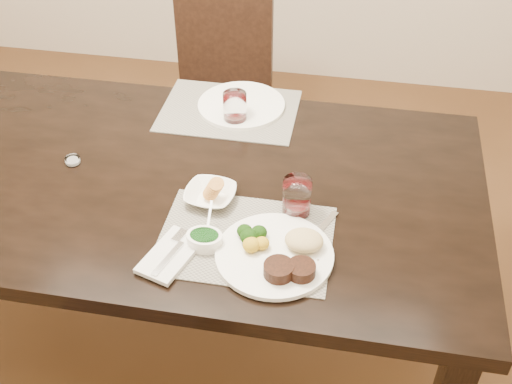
% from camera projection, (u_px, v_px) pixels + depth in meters
% --- Properties ---
extents(ground_plane, '(4.50, 4.50, 0.00)m').
position_uv_depth(ground_plane, '(170.00, 330.00, 2.41)').
color(ground_plane, '#492D17').
rests_on(ground_plane, ground).
extents(dining_table, '(2.00, 1.00, 0.75)m').
position_uv_depth(dining_table, '(152.00, 195.00, 1.98)').
color(dining_table, black).
rests_on(dining_table, ground).
extents(chair_far, '(0.42, 0.42, 0.90)m').
position_uv_depth(chair_far, '(220.00, 87.00, 2.79)').
color(chair_far, black).
rests_on(chair_far, ground).
extents(placemat_near, '(0.46, 0.34, 0.00)m').
position_uv_depth(placemat_near, '(245.00, 240.00, 1.71)').
color(placemat_near, gray).
rests_on(placemat_near, dining_table).
extents(placemat_far, '(0.46, 0.34, 0.00)m').
position_uv_depth(placemat_far, '(229.00, 111.00, 2.20)').
color(placemat_far, gray).
rests_on(placemat_far, dining_table).
extents(dinner_plate, '(0.31, 0.31, 0.05)m').
position_uv_depth(dinner_plate, '(280.00, 253.00, 1.65)').
color(dinner_plate, white).
rests_on(dinner_plate, placemat_near).
extents(napkin_fork, '(0.15, 0.21, 0.02)m').
position_uv_depth(napkin_fork, '(171.00, 255.00, 1.66)').
color(napkin_fork, silver).
rests_on(napkin_fork, placemat_near).
extents(steak_knife, '(0.07, 0.23, 0.01)m').
position_uv_depth(steak_knife, '(320.00, 248.00, 1.68)').
color(steak_knife, white).
rests_on(steak_knife, placemat_near).
extents(cracker_bowl, '(0.15, 0.15, 0.06)m').
position_uv_depth(cracker_bowl, '(210.00, 195.00, 1.82)').
color(cracker_bowl, white).
rests_on(cracker_bowl, placemat_near).
extents(sauce_ramekin, '(0.10, 0.14, 0.08)m').
position_uv_depth(sauce_ramekin, '(205.00, 239.00, 1.68)').
color(sauce_ramekin, white).
rests_on(sauce_ramekin, placemat_near).
extents(wine_glass_near, '(0.08, 0.08, 0.11)m').
position_uv_depth(wine_glass_near, '(297.00, 198.00, 1.76)').
color(wine_glass_near, white).
rests_on(wine_glass_near, placemat_near).
extents(far_plate, '(0.30, 0.30, 0.01)m').
position_uv_depth(far_plate, '(241.00, 105.00, 2.21)').
color(far_plate, white).
rests_on(far_plate, placemat_far).
extents(wine_glass_far, '(0.08, 0.08, 0.11)m').
position_uv_depth(wine_glass_far, '(235.00, 109.00, 2.11)').
color(wine_glass_far, white).
rests_on(wine_glass_far, placemat_far).
extents(salt_cellar, '(0.05, 0.05, 0.02)m').
position_uv_depth(salt_cellar, '(73.00, 161.00, 1.97)').
color(salt_cellar, white).
rests_on(salt_cellar, dining_table).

